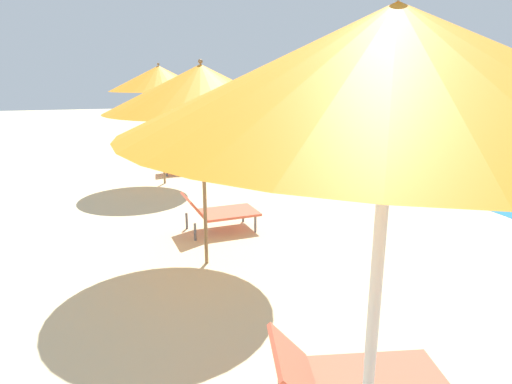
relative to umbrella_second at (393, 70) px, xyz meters
The scene contains 9 objects.
umbrella_second is the anchor object (origin of this frame).
lounger_second_shoreside 2.55m from the umbrella_second, 60.74° to the left, with size 1.46×0.96×0.58m.
umbrella_third 4.10m from the umbrella_second, 89.55° to the left, with size 2.42×2.42×2.69m.
lounger_third_shoreside 5.76m from the umbrella_second, 85.01° to the left, with size 1.25×0.78×0.65m.
umbrella_farthest 8.94m from the umbrella_second, 90.50° to the left, with size 2.24×2.24×2.78m.
lounger_farthest_shoreside 10.21m from the umbrella_second, 86.94° to the left, with size 1.32×0.73×0.48m.
person_walking_near 9.91m from the umbrella_second, 62.83° to the left, with size 0.42×0.36×1.76m.
person_walking_mid 15.65m from the umbrella_second, 74.78° to the left, with size 0.41×0.40×1.69m.
person_walking_far 12.13m from the umbrella_second, 71.89° to the left, with size 0.41×0.32×1.79m.
Camera 1 is at (-0.81, 3.10, 2.48)m, focal length 30.42 mm.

